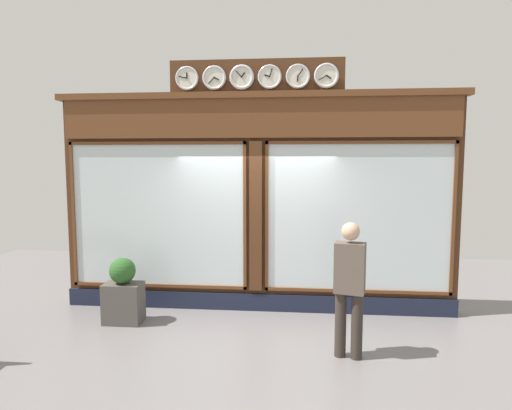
{
  "coord_description": "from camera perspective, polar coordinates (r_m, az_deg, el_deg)",
  "views": [
    {
      "loc": [
        -0.65,
        6.86,
        2.42
      ],
      "look_at": [
        0.0,
        0.0,
        1.73
      ],
      "focal_mm": 30.51,
      "sensor_mm": 36.0,
      "label": 1
    }
  ],
  "objects": [
    {
      "name": "ground_plane",
      "position": [
        4.77,
        -3.52,
        -24.75
      ],
      "size": [
        14.0,
        14.0,
        0.0
      ],
      "primitive_type": "plane",
      "color": "slate"
    },
    {
      "name": "planter_box",
      "position": [
        6.97,
        -16.98,
        -12.19
      ],
      "size": [
        0.56,
        0.36,
        0.6
      ],
      "primitive_type": "cube",
      "color": "#4C4742",
      "rests_on": "ground_plane"
    },
    {
      "name": "pedestrian",
      "position": [
        5.51,
        12.16,
        -10.09
      ],
      "size": [
        0.4,
        0.3,
        1.69
      ],
      "color": "#312A24",
      "rests_on": "ground_plane"
    },
    {
      "name": "shop_facade",
      "position": [
        7.04,
        0.1,
        0.56
      ],
      "size": [
        6.44,
        0.42,
        3.99
      ],
      "color": "#4C2B16",
      "rests_on": "ground_plane"
    },
    {
      "name": "planter_shrub",
      "position": [
        6.84,
        -17.11,
        -8.23
      ],
      "size": [
        0.39,
        0.39,
        0.39
      ],
      "primitive_type": "sphere",
      "color": "#285623",
      "rests_on": "planter_box"
    }
  ]
}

